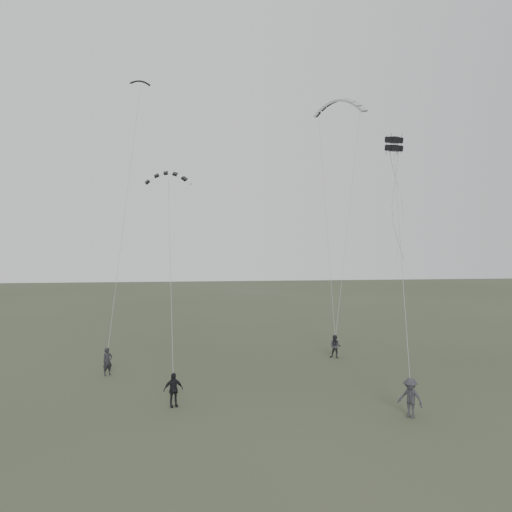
{
  "coord_description": "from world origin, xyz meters",
  "views": [
    {
      "loc": [
        -2.26,
        -24.67,
        8.08
      ],
      "look_at": [
        0.94,
        4.95,
        7.04
      ],
      "focal_mm": 35.0,
      "sensor_mm": 36.0,
      "label": 1
    }
  ],
  "objects": [
    {
      "name": "ground",
      "position": [
        0.0,
        0.0,
        0.0
      ],
      "size": [
        140.0,
        140.0,
        0.0
      ],
      "primitive_type": "plane",
      "color": "#303D27",
      "rests_on": "ground"
    },
    {
      "name": "flyer_left",
      "position": [
        -7.85,
        5.28,
        0.82
      ],
      "size": [
        0.71,
        0.68,
        1.63
      ],
      "primitive_type": "imported",
      "rotation": [
        0.0,
        0.0,
        0.68
      ],
      "color": "black",
      "rests_on": "ground"
    },
    {
      "name": "flyer_right",
      "position": [
        6.66,
        8.02,
        0.78
      ],
      "size": [
        0.94,
        0.87,
        1.55
      ],
      "primitive_type": "imported",
      "rotation": [
        0.0,
        0.0,
        -0.47
      ],
      "color": "#26252B",
      "rests_on": "ground"
    },
    {
      "name": "flyer_center",
      "position": [
        -3.67,
        -0.69,
        0.82
      ],
      "size": [
        1.03,
        0.68,
        1.63
      ],
      "primitive_type": "imported",
      "rotation": [
        0.0,
        0.0,
        0.33
      ],
      "color": "black",
      "rests_on": "ground"
    },
    {
      "name": "flyer_far",
      "position": [
        7.06,
        -3.3,
        0.89
      ],
      "size": [
        1.26,
        1.3,
        1.78
      ],
      "primitive_type": "imported",
      "rotation": [
        0.0,
        0.0,
        -0.84
      ],
      "color": "#2B2B30",
      "rests_on": "ground"
    },
    {
      "name": "kite_dark_small",
      "position": [
        -6.47,
        10.7,
        18.91
      ],
      "size": [
        1.44,
        0.88,
        0.55
      ],
      "primitive_type": null,
      "rotation": [
        0.25,
        0.0,
        0.3
      ],
      "color": "black",
      "rests_on": "flyer_left"
    },
    {
      "name": "kite_pale_large",
      "position": [
        7.86,
        11.73,
        18.34
      ],
      "size": [
        4.11,
        3.33,
        1.84
      ],
      "primitive_type": null,
      "rotation": [
        0.33,
        0.0,
        -0.57
      ],
      "color": "#9C9EA1",
      "rests_on": "flyer_right"
    },
    {
      "name": "kite_striped",
      "position": [
        -4.29,
        6.04,
        12.05
      ],
      "size": [
        2.77,
        0.97,
        1.26
      ],
      "primitive_type": null,
      "rotation": [
        0.27,
        0.0,
        0.0
      ],
      "color": "black",
      "rests_on": "flyer_center"
    },
    {
      "name": "kite_box",
      "position": [
        8.19,
        1.8,
        13.24
      ],
      "size": [
        1.01,
        1.04,
        0.83
      ],
      "primitive_type": null,
      "rotation": [
        0.13,
        0.0,
        0.53
      ],
      "color": "black",
      "rests_on": "flyer_far"
    }
  ]
}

